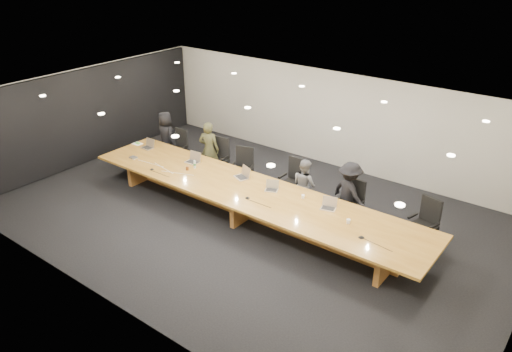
{
  "coord_description": "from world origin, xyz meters",
  "views": [
    {
      "loc": [
        6.47,
        -8.24,
        6.1
      ],
      "look_at": [
        0.0,
        0.3,
        1.0
      ],
      "focal_mm": 35.0,
      "sensor_mm": 36.0,
      "label": 1
    }
  ],
  "objects_px": {
    "mic_left": "(152,169)",
    "mic_right": "(361,237)",
    "mic_center": "(247,198)",
    "av_box": "(133,157)",
    "person_b": "(209,150)",
    "chair_mid_right": "(292,181)",
    "chair_mid_left": "(242,168)",
    "water_bottle": "(195,164)",
    "paper_cup_near": "(303,197)",
    "person_c": "(304,184)",
    "laptop_e": "(328,204)",
    "laptop_c": "(241,173)",
    "person_d": "(349,193)",
    "laptop_d": "(271,186)",
    "person_a": "(166,136)",
    "chair_left": "(217,159)",
    "chair_far_left": "(177,148)",
    "conference_table": "(248,198)",
    "chair_far_right": "(423,224)",
    "chair_right": "(351,203)",
    "paper_cup_far": "(348,221)",
    "amber_mug": "(187,168)",
    "laptop_b": "(192,158)",
    "laptop_a": "(147,144)"
  },
  "relations": [
    {
      "from": "mic_left",
      "to": "mic_right",
      "type": "xyz_separation_m",
      "value": [
        5.75,
        0.31,
        0.0
      ]
    },
    {
      "from": "mic_left",
      "to": "mic_center",
      "type": "relative_size",
      "value": 0.96
    },
    {
      "from": "av_box",
      "to": "person_b",
      "type": "bearing_deg",
      "value": 49.48
    },
    {
      "from": "chair_mid_right",
      "to": "av_box",
      "type": "height_order",
      "value": "chair_mid_right"
    },
    {
      "from": "chair_mid_left",
      "to": "water_bottle",
      "type": "distance_m",
      "value": 1.28
    },
    {
      "from": "paper_cup_near",
      "to": "mic_center",
      "type": "bearing_deg",
      "value": -143.56
    },
    {
      "from": "chair_mid_left",
      "to": "person_c",
      "type": "distance_m",
      "value": 1.93
    },
    {
      "from": "chair_mid_left",
      "to": "av_box",
      "type": "xyz_separation_m",
      "value": [
        -2.53,
        -1.53,
        0.19
      ]
    },
    {
      "from": "laptop_e",
      "to": "laptop_c",
      "type": "bearing_deg",
      "value": 163.07
    },
    {
      "from": "chair_mid_left",
      "to": "person_b",
      "type": "height_order",
      "value": "person_b"
    },
    {
      "from": "person_d",
      "to": "water_bottle",
      "type": "height_order",
      "value": "person_d"
    },
    {
      "from": "chair_mid_left",
      "to": "laptop_d",
      "type": "height_order",
      "value": "chair_mid_left"
    },
    {
      "from": "person_a",
      "to": "person_b",
      "type": "distance_m",
      "value": 1.79
    },
    {
      "from": "chair_left",
      "to": "laptop_c",
      "type": "xyz_separation_m",
      "value": [
        1.5,
        -0.79,
        0.29
      ]
    },
    {
      "from": "chair_far_left",
      "to": "person_d",
      "type": "bearing_deg",
      "value": -0.56
    },
    {
      "from": "chair_left",
      "to": "mic_center",
      "type": "relative_size",
      "value": 11.1
    },
    {
      "from": "conference_table",
      "to": "laptop_e",
      "type": "distance_m",
      "value": 2.02
    },
    {
      "from": "chair_far_left",
      "to": "laptop_e",
      "type": "height_order",
      "value": "chair_far_left"
    },
    {
      "from": "conference_table",
      "to": "av_box",
      "type": "distance_m",
      "value": 3.67
    },
    {
      "from": "chair_mid_left",
      "to": "chair_far_right",
      "type": "distance_m",
      "value": 4.88
    },
    {
      "from": "chair_mid_left",
      "to": "mic_center",
      "type": "bearing_deg",
      "value": -65.98
    },
    {
      "from": "chair_left",
      "to": "mic_left",
      "type": "distance_m",
      "value": 1.91
    },
    {
      "from": "chair_right",
      "to": "paper_cup_far",
      "type": "distance_m",
      "value": 1.35
    },
    {
      "from": "amber_mug",
      "to": "paper_cup_far",
      "type": "xyz_separation_m",
      "value": [
        4.54,
        0.1,
        0.0
      ]
    },
    {
      "from": "amber_mug",
      "to": "chair_far_left",
      "type": "bearing_deg",
      "value": 143.01
    },
    {
      "from": "laptop_b",
      "to": "chair_mid_right",
      "type": "bearing_deg",
      "value": 16.66
    },
    {
      "from": "person_d",
      "to": "paper_cup_far",
      "type": "xyz_separation_m",
      "value": [
        0.62,
        -1.24,
        0.04
      ]
    },
    {
      "from": "person_a",
      "to": "person_c",
      "type": "distance_m",
      "value": 4.92
    },
    {
      "from": "chair_mid_right",
      "to": "laptop_a",
      "type": "distance_m",
      "value": 4.39
    },
    {
      "from": "chair_far_right",
      "to": "amber_mug",
      "type": "xyz_separation_m",
      "value": [
        -5.7,
        -1.33,
        0.22
      ]
    },
    {
      "from": "chair_right",
      "to": "person_b",
      "type": "distance_m",
      "value": 4.39
    },
    {
      "from": "laptop_d",
      "to": "laptop_b",
      "type": "bearing_deg",
      "value": 154.94
    },
    {
      "from": "water_bottle",
      "to": "mic_center",
      "type": "height_order",
      "value": "water_bottle"
    },
    {
      "from": "chair_right",
      "to": "chair_far_right",
      "type": "distance_m",
      "value": 1.7
    },
    {
      "from": "chair_mid_right",
      "to": "laptop_d",
      "type": "height_order",
      "value": "chair_mid_right"
    },
    {
      "from": "laptop_a",
      "to": "laptop_e",
      "type": "xyz_separation_m",
      "value": [
        5.84,
        0.02,
        -0.0
      ]
    },
    {
      "from": "conference_table",
      "to": "laptop_c",
      "type": "distance_m",
      "value": 0.78
    },
    {
      "from": "chair_far_left",
      "to": "mic_left",
      "type": "xyz_separation_m",
      "value": [
        0.92,
        -1.78,
        0.21
      ]
    },
    {
      "from": "chair_mid_left",
      "to": "mic_right",
      "type": "bearing_deg",
      "value": -37.25
    },
    {
      "from": "amber_mug",
      "to": "paper_cup_near",
      "type": "xyz_separation_m",
      "value": [
        3.2,
        0.47,
        -0.0
      ]
    },
    {
      "from": "laptop_c",
      "to": "mic_left",
      "type": "xyz_separation_m",
      "value": [
        -2.14,
        -1.0,
        -0.13
      ]
    },
    {
      "from": "chair_far_right",
      "to": "laptop_e",
      "type": "height_order",
      "value": "chair_far_right"
    },
    {
      "from": "conference_table",
      "to": "person_a",
      "type": "height_order",
      "value": "person_a"
    },
    {
      "from": "person_b",
      "to": "chair_left",
      "type": "bearing_deg",
      "value": 161.5
    },
    {
      "from": "amber_mug",
      "to": "av_box",
      "type": "xyz_separation_m",
      "value": [
        -1.7,
        -0.33,
        -0.03
      ]
    },
    {
      "from": "chair_far_right",
      "to": "mic_center",
      "type": "bearing_deg",
      "value": -141.35
    },
    {
      "from": "chair_far_right",
      "to": "water_bottle",
      "type": "xyz_separation_m",
      "value": [
        -5.63,
        -1.13,
        0.28
      ]
    },
    {
      "from": "chair_left",
      "to": "chair_right",
      "type": "height_order",
      "value": "chair_left"
    },
    {
      "from": "mic_right",
      "to": "chair_left",
      "type": "bearing_deg",
      "value": 163.74
    },
    {
      "from": "conference_table",
      "to": "person_d",
      "type": "bearing_deg",
      "value": 32.87
    }
  ]
}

